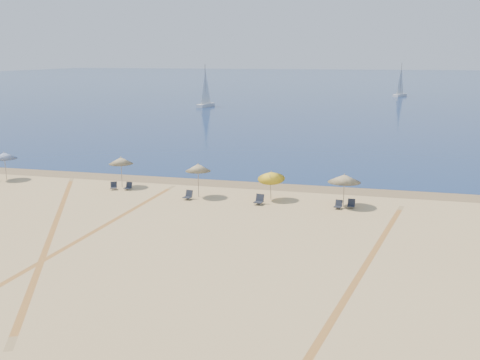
# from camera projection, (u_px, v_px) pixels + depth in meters

# --- Properties ---
(ground) EXTENTS (160.00, 160.00, 0.00)m
(ground) POSITION_uv_depth(u_px,v_px,m) (121.00, 316.00, 22.20)
(ground) COLOR tan
(ground) RESTS_ON ground
(ocean) EXTENTS (500.00, 500.00, 0.00)m
(ocean) POSITION_uv_depth(u_px,v_px,m) (355.00, 81.00, 234.79)
(ocean) COLOR #0C2151
(ocean) RESTS_ON ground
(wet_sand) EXTENTS (500.00, 500.00, 0.00)m
(wet_sand) POSITION_uv_depth(u_px,v_px,m) (252.00, 185.00, 44.88)
(wet_sand) COLOR olive
(wet_sand) RESTS_ON ground
(umbrella_0) EXTENTS (2.09, 2.09, 2.44)m
(umbrella_0) POSITION_uv_depth(u_px,v_px,m) (4.00, 156.00, 46.32)
(umbrella_0) COLOR gray
(umbrella_0) RESTS_ON ground
(umbrella_1) EXTENTS (1.95, 1.95, 2.53)m
(umbrella_1) POSITION_uv_depth(u_px,v_px,m) (121.00, 161.00, 43.69)
(umbrella_1) COLOR gray
(umbrella_1) RESTS_ON ground
(umbrella_2) EXTENTS (1.92, 1.92, 2.61)m
(umbrella_2) POSITION_uv_depth(u_px,v_px,m) (198.00, 168.00, 40.58)
(umbrella_2) COLOR gray
(umbrella_2) RESTS_ON ground
(umbrella_3) EXTENTS (2.02, 2.09, 2.40)m
(umbrella_3) POSITION_uv_depth(u_px,v_px,m) (271.00, 175.00, 39.75)
(umbrella_3) COLOR gray
(umbrella_3) RESTS_ON ground
(umbrella_4) EXTENTS (2.34, 2.34, 2.38)m
(umbrella_4) POSITION_uv_depth(u_px,v_px,m) (344.00, 178.00, 38.03)
(umbrella_4) COLOR gray
(umbrella_4) RESTS_ON ground
(chair_1) EXTENTS (0.70, 0.74, 0.61)m
(chair_1) POSITION_uv_depth(u_px,v_px,m) (114.00, 186.00, 43.27)
(chair_1) COLOR black
(chair_1) RESTS_ON ground
(chair_2) EXTENTS (0.54, 0.62, 0.61)m
(chair_2) POSITION_uv_depth(u_px,v_px,m) (128.00, 186.00, 43.17)
(chair_2) COLOR black
(chair_2) RESTS_ON ground
(chair_3) EXTENTS (0.69, 0.76, 0.68)m
(chair_3) POSITION_uv_depth(u_px,v_px,m) (188.00, 195.00, 40.27)
(chair_3) COLOR black
(chair_3) RESTS_ON ground
(chair_4) EXTENTS (0.70, 0.79, 0.73)m
(chair_4) POSITION_uv_depth(u_px,v_px,m) (259.00, 200.00, 38.92)
(chair_4) COLOR black
(chair_4) RESTS_ON ground
(chair_5) EXTENTS (0.61, 0.68, 0.60)m
(chair_5) POSITION_uv_depth(u_px,v_px,m) (338.00, 205.00, 37.82)
(chair_5) COLOR black
(chair_5) RESTS_ON ground
(chair_6) EXTENTS (0.54, 0.62, 0.62)m
(chair_6) POSITION_uv_depth(u_px,v_px,m) (351.00, 204.00, 38.02)
(chair_6) COLOR black
(chair_6) RESTS_ON ground
(sailboat_0) EXTENTS (2.38, 6.07, 8.80)m
(sailboat_0) POSITION_uv_depth(u_px,v_px,m) (206.00, 94.00, 113.25)
(sailboat_0) COLOR white
(sailboat_0) RESTS_ON ocean
(sailboat_1) EXTENTS (3.82, 5.96, 8.75)m
(sailboat_1) POSITION_uv_depth(u_px,v_px,m) (400.00, 86.00, 142.07)
(sailboat_1) COLOR white
(sailboat_1) RESTS_ON ocean
(tire_tracks) EXTENTS (53.99, 39.70, 0.00)m
(tire_tracks) POSITION_uv_depth(u_px,v_px,m) (147.00, 249.00, 29.96)
(tire_tracks) COLOR tan
(tire_tracks) RESTS_ON ground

